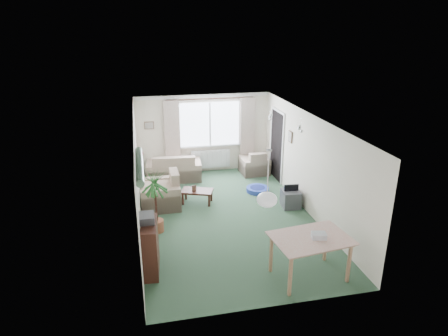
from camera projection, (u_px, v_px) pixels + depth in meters
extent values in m
plane|color=#2B4832|center=(227.00, 217.00, 9.51)|extent=(6.50, 6.50, 0.00)
cube|color=white|center=(210.00, 124.00, 12.00)|extent=(1.80, 0.03, 1.30)
cube|color=black|center=(210.00, 99.00, 11.66)|extent=(2.60, 0.03, 0.03)
cube|color=beige|center=(172.00, 134.00, 11.75)|extent=(0.45, 0.08, 2.00)
cube|color=beige|center=(247.00, 130.00, 12.21)|extent=(0.45, 0.08, 2.00)
cube|color=white|center=(211.00, 159.00, 12.34)|extent=(1.20, 0.10, 0.55)
cube|color=black|center=(277.00, 146.00, 11.58)|extent=(0.03, 0.95, 2.00)
sphere|color=white|center=(267.00, 200.00, 6.93)|extent=(0.36, 0.36, 0.36)
cylinder|color=#196626|center=(139.00, 165.00, 6.23)|extent=(1.60, 1.60, 0.12)
sphere|color=silver|center=(270.00, 115.00, 9.83)|extent=(0.20, 0.20, 0.20)
sphere|color=silver|center=(301.00, 126.00, 8.79)|extent=(0.20, 0.20, 0.20)
cube|color=brown|center=(149.00, 125.00, 11.62)|extent=(0.28, 0.03, 0.22)
cube|color=brown|center=(290.00, 137.00, 10.47)|extent=(0.03, 0.24, 0.30)
cube|color=beige|center=(174.00, 167.00, 11.70)|extent=(1.64, 0.96, 0.79)
cube|color=tan|center=(254.00, 162.00, 12.18)|extent=(0.84, 0.80, 0.73)
cube|color=beige|center=(160.00, 189.00, 9.96)|extent=(0.97, 1.02, 0.91)
cube|color=black|center=(197.00, 196.00, 10.23)|extent=(0.88, 0.68, 0.35)
cube|color=#4D3428|center=(194.00, 188.00, 10.08)|extent=(0.12, 0.06, 0.16)
cube|color=black|center=(150.00, 247.00, 7.31)|extent=(0.34, 0.83, 1.00)
cube|color=#3A393F|center=(146.00, 218.00, 7.17)|extent=(0.29, 0.36, 0.14)
cylinder|color=#1C5123|center=(156.00, 202.00, 8.64)|extent=(0.80, 0.80, 1.45)
cube|color=tan|center=(309.00, 258.00, 7.18)|extent=(1.35, 0.99, 0.79)
cube|color=silver|center=(319.00, 236.00, 7.00)|extent=(0.28, 0.23, 0.12)
cube|color=#36363B|center=(291.00, 199.00, 10.00)|extent=(0.47, 0.51, 0.43)
cylinder|color=navy|center=(258.00, 189.00, 10.94)|extent=(0.76, 0.76, 0.12)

